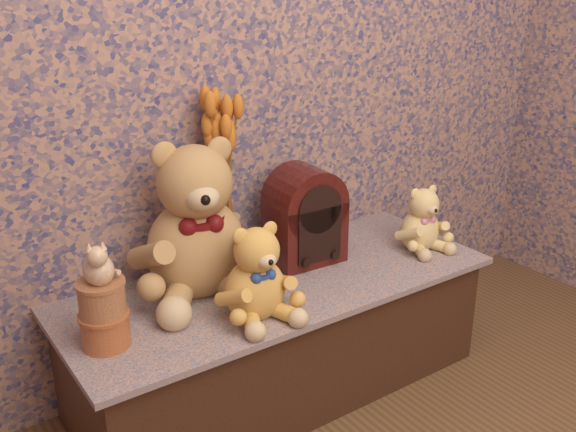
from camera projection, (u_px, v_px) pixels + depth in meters
name	position (u px, v px, depth m)	size (l,w,h in m)	color
display_shelf	(279.00, 335.00, 2.18)	(1.42, 0.56, 0.41)	#3D547C
teddy_large	(195.00, 210.00, 1.97)	(0.41, 0.49, 0.52)	#AF7D43
teddy_medium	(255.00, 267.00, 1.86)	(0.24, 0.29, 0.30)	gold
teddy_small	(421.00, 215.00, 2.31)	(0.20, 0.23, 0.25)	#DDBF69
cathedral_radio	(305.00, 214.00, 2.20)	(0.24, 0.17, 0.34)	#390D0A
ceramic_vase	(225.00, 242.00, 2.17)	(0.11, 0.11, 0.18)	tan
dried_stalks	(221.00, 150.00, 2.06)	(0.24, 0.24, 0.45)	orange
biscuit_tin_lower	(105.00, 330.00, 1.74)	(0.13, 0.13, 0.09)	#CA853B
biscuit_tin_upper	(102.00, 299.00, 1.70)	(0.12, 0.12, 0.09)	tan
cat_figurine	(97.00, 260.00, 1.66)	(0.09, 0.10, 0.13)	silver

